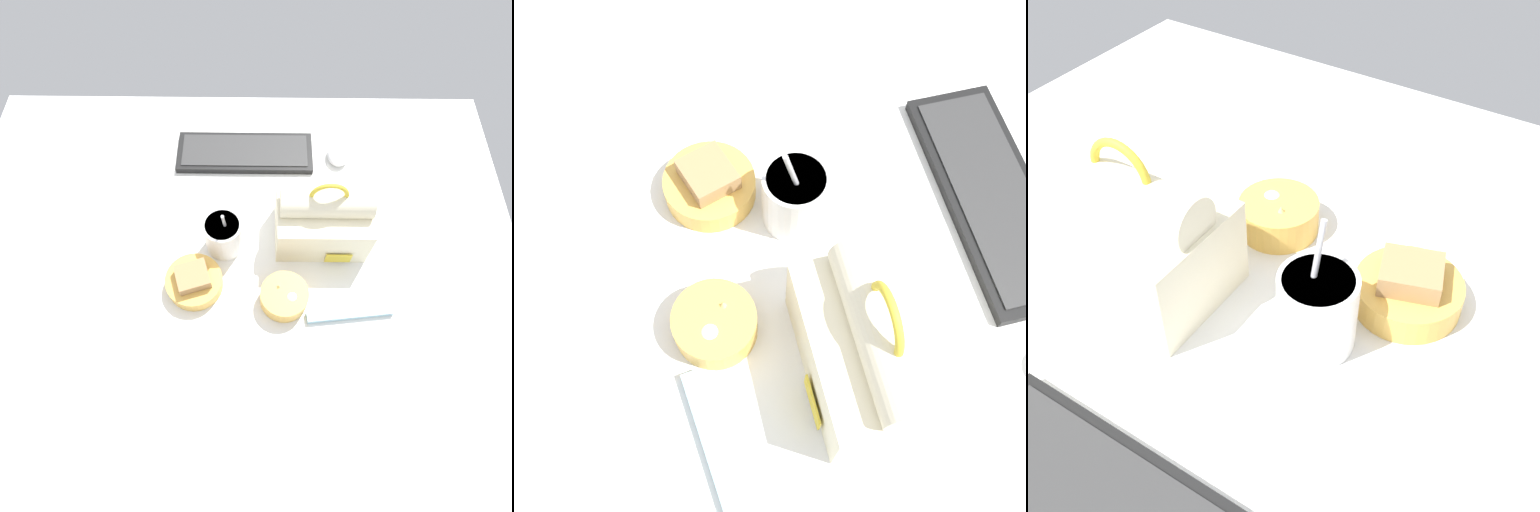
# 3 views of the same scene
# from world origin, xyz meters

# --- Properties ---
(desk_surface) EXTENTS (1.40, 1.10, 0.02)m
(desk_surface) POSITION_xyz_m (0.00, 0.00, 0.01)
(desk_surface) COLOR white
(desk_surface) RESTS_ON ground
(keyboard) EXTENTS (0.37, 0.13, 0.02)m
(keyboard) POSITION_xyz_m (0.02, 0.33, 0.03)
(keyboard) COLOR black
(keyboard) RESTS_ON desk_surface
(lunch_bag) EXTENTS (0.22, 0.16, 0.21)m
(lunch_bag) POSITION_xyz_m (0.21, 0.08, 0.09)
(lunch_bag) COLOR #EFE5C1
(lunch_bag) RESTS_ON desk_surface
(soup_cup) EXTENTS (0.09, 0.09, 0.16)m
(soup_cup) POSITION_xyz_m (-0.02, 0.05, 0.07)
(soup_cup) COLOR white
(soup_cup) RESTS_ON desk_surface
(bento_bowl_sandwich) EXTENTS (0.13, 0.13, 0.06)m
(bento_bowl_sandwich) POSITION_xyz_m (-0.09, -0.06, 0.04)
(bento_bowl_sandwich) COLOR #EAB24C
(bento_bowl_sandwich) RESTS_ON desk_surface
(bento_bowl_snacks) EXTENTS (0.11, 0.11, 0.05)m
(bento_bowl_snacks) POSITION_xyz_m (0.12, -0.09, 0.04)
(bento_bowl_snacks) COLOR #EAB24C
(bento_bowl_snacks) RESTS_ON desk_surface
(computer_mouse) EXTENTS (0.06, 0.08, 0.03)m
(computer_mouse) POSITION_xyz_m (0.27, 0.32, 0.03)
(computer_mouse) COLOR silver
(computer_mouse) RESTS_ON desk_surface
(chopstick_case) EXTENTS (0.20, 0.05, 0.02)m
(chopstick_case) POSITION_xyz_m (0.27, -0.13, 0.03)
(chopstick_case) COLOR #99C6D6
(chopstick_case) RESTS_ON desk_surface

